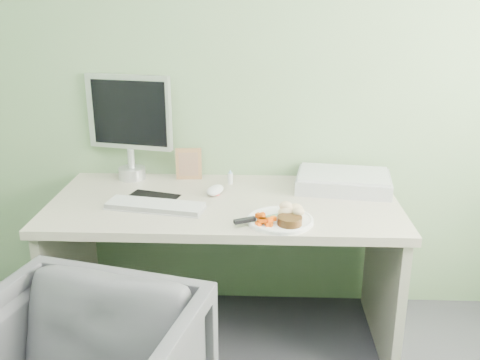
{
  "coord_description": "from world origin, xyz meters",
  "views": [
    {
      "loc": [
        0.17,
        -0.67,
        1.62
      ],
      "look_at": [
        0.08,
        1.5,
        0.87
      ],
      "focal_mm": 40.0,
      "sensor_mm": 36.0,
      "label": 1
    }
  ],
  "objects_px": {
    "scanner": "(343,182)",
    "monitor": "(129,121)",
    "desk": "(225,237)",
    "plate": "(280,220)"
  },
  "relations": [
    {
      "from": "desk",
      "to": "scanner",
      "type": "distance_m",
      "value": 0.64
    },
    {
      "from": "plate",
      "to": "scanner",
      "type": "distance_m",
      "value": 0.53
    },
    {
      "from": "desk",
      "to": "scanner",
      "type": "xyz_separation_m",
      "value": [
        0.57,
        0.18,
        0.22
      ]
    },
    {
      "from": "plate",
      "to": "monitor",
      "type": "bearing_deg",
      "value": 143.67
    },
    {
      "from": "monitor",
      "to": "desk",
      "type": "bearing_deg",
      "value": -20.29
    },
    {
      "from": "desk",
      "to": "monitor",
      "type": "distance_m",
      "value": 0.76
    },
    {
      "from": "desk",
      "to": "scanner",
      "type": "relative_size",
      "value": 3.58
    },
    {
      "from": "scanner",
      "to": "desk",
      "type": "bearing_deg",
      "value": -153.84
    },
    {
      "from": "scanner",
      "to": "monitor",
      "type": "height_order",
      "value": "monitor"
    },
    {
      "from": "desk",
      "to": "plate",
      "type": "relative_size",
      "value": 5.77
    }
  ]
}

